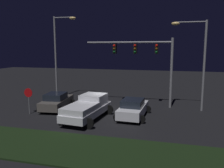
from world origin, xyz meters
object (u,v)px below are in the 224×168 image
at_px(car_sedan, 133,108).
at_px(stop_sign, 28,96).
at_px(street_lamp_left, 59,48).
at_px(street_lamp_right, 197,54).
at_px(car_sedan_far, 57,101).
at_px(pickup_truck, 88,107).
at_px(traffic_signal_gantry, 145,55).

bearing_deg(car_sedan, stop_sign, 101.66).
distance_m(street_lamp_left, street_lamp_right, 14.20).
bearing_deg(car_sedan_far, car_sedan, -102.12).
distance_m(car_sedan, street_lamp_left, 11.54).
height_order(street_lamp_left, stop_sign, street_lamp_left).
relative_size(pickup_truck, street_lamp_right, 0.70).
xyz_separation_m(traffic_signal_gantry, street_lamp_right, (4.56, -0.46, 0.15)).
bearing_deg(stop_sign, street_lamp_right, 19.40).
height_order(traffic_signal_gantry, street_lamp_left, street_lamp_left).
bearing_deg(pickup_truck, stop_sign, 95.57).
xyz_separation_m(car_sedan_far, street_lamp_right, (12.22, 2.72, 4.31)).
distance_m(car_sedan, street_lamp_right, 7.45).
bearing_deg(street_lamp_left, stop_sign, -86.60).
bearing_deg(traffic_signal_gantry, car_sedan_far, -157.46).
distance_m(pickup_truck, street_lamp_left, 9.87).
xyz_separation_m(pickup_truck, car_sedan, (3.35, 1.39, -0.26)).
height_order(car_sedan, stop_sign, stop_sign).
distance_m(traffic_signal_gantry, street_lamp_right, 4.58).
relative_size(car_sedan, traffic_signal_gantry, 0.54).
height_order(pickup_truck, traffic_signal_gantry, traffic_signal_gantry).
bearing_deg(street_lamp_left, pickup_truck, -49.07).
xyz_separation_m(car_sedan, street_lamp_right, (4.99, 3.45, 4.31)).
relative_size(car_sedan_far, stop_sign, 2.05).
xyz_separation_m(traffic_signal_gantry, stop_sign, (-9.13, -5.28, -3.34)).
relative_size(street_lamp_left, street_lamp_right, 1.13).
xyz_separation_m(pickup_truck, street_lamp_right, (8.34, 4.84, 4.05)).
bearing_deg(car_sedan, street_lamp_left, 62.84).
bearing_deg(car_sedan_far, pickup_truck, -125.02).
relative_size(street_lamp_right, stop_sign, 3.56).
height_order(car_sedan_far, street_lamp_right, street_lamp_right).
bearing_deg(traffic_signal_gantry, stop_sign, -149.94).
height_order(pickup_truck, stop_sign, stop_sign).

